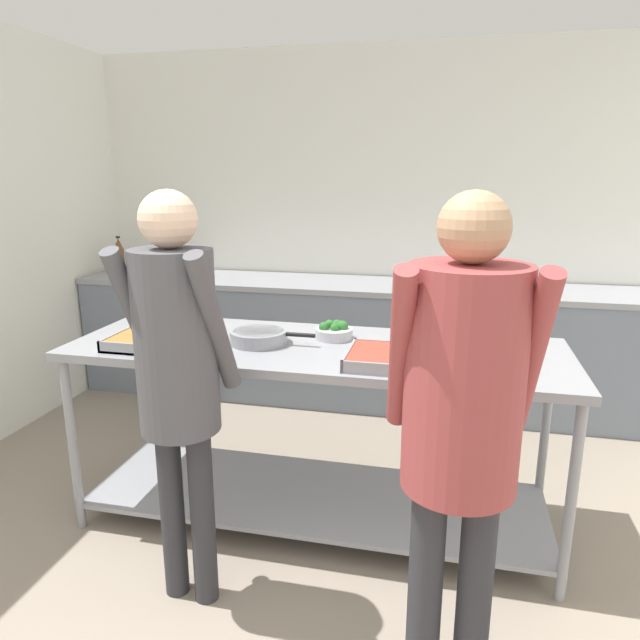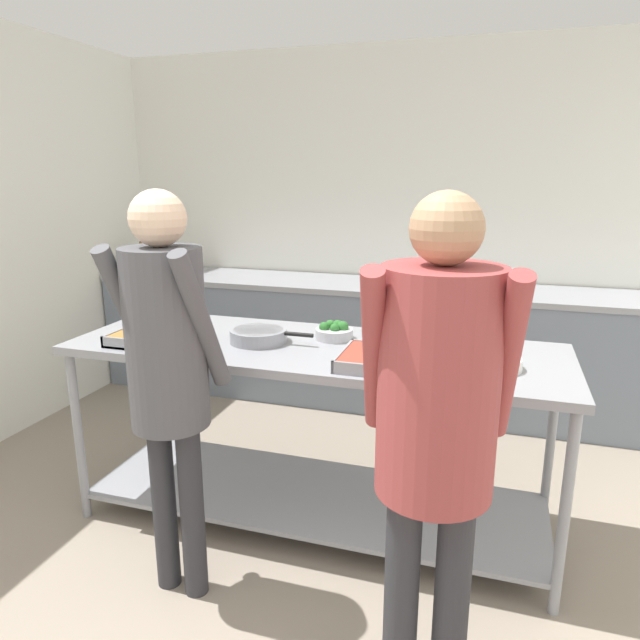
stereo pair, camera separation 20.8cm
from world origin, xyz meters
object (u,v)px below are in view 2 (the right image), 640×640
guest_serving_right (167,354)px  serving_tray_vegetables (159,337)px  serving_tray_roast (396,361)px  sauce_pan (259,335)px  water_bottle (143,255)px  broccoli_bowl (334,332)px  plate_stack (493,363)px  guest_serving_left (437,409)px

guest_serving_right → serving_tray_vegetables: bearing=126.3°
serving_tray_roast → sauce_pan: bearing=166.5°
guest_serving_right → water_bottle: bearing=126.1°
serving_tray_roast → broccoli_bowl: bearing=137.8°
water_bottle → broccoli_bowl: bearing=-34.8°
sauce_pan → broccoli_bowl: (0.33, 0.16, 0.00)m
serving_tray_vegetables → water_bottle: bearing=126.0°
serving_tray_roast → guest_serving_right: bearing=-150.1°
plate_stack → water_bottle: water_bottle is taller
guest_serving_left → water_bottle: 3.59m
broccoli_bowl → guest_serving_right: guest_serving_right is taller
broccoli_bowl → plate_stack: size_ratio=0.77×
plate_stack → sauce_pan: bearing=176.8°
plate_stack → water_bottle: 3.27m
serving_tray_roast → guest_serving_right: (-0.80, -0.46, 0.10)m
sauce_pan → broccoli_bowl: size_ratio=2.24×
guest_serving_right → water_bottle: (-1.62, 2.22, 0.02)m
sauce_pan → serving_tray_roast: (0.70, -0.17, -0.01)m
guest_serving_left → serving_tray_vegetables: bearing=154.4°
plate_stack → water_bottle: size_ratio=0.79×
guest_serving_left → water_bottle: size_ratio=5.47×
sauce_pan → plate_stack: sauce_pan is taller
serving_tray_vegetables → serving_tray_roast: 1.15m
plate_stack → water_bottle: bearing=149.6°
serving_tray_roast → water_bottle: size_ratio=1.54×
sauce_pan → water_bottle: (-1.73, 1.59, 0.10)m
broccoli_bowl → serving_tray_vegetables: bearing=-158.2°
broccoli_bowl → water_bottle: 2.51m
serving_tray_roast → guest_serving_left: guest_serving_left is taller
sauce_pan → guest_serving_right: guest_serving_right is taller
sauce_pan → plate_stack: size_ratio=1.73×
plate_stack → broccoli_bowl: bearing=163.6°
guest_serving_right → water_bottle: guest_serving_right is taller
sauce_pan → guest_serving_right: size_ratio=0.25×
serving_tray_vegetables → plate_stack: size_ratio=1.74×
broccoli_bowl → sauce_pan: bearing=-154.3°
water_bottle → guest_serving_left: bearing=-42.2°
serving_tray_roast → plate_stack: size_ratio=1.95×
broccoli_bowl → plate_stack: broccoli_bowl is taller
water_bottle → sauce_pan: bearing=-42.7°
guest_serving_right → water_bottle: 2.75m
sauce_pan → broccoli_bowl: bearing=25.7°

